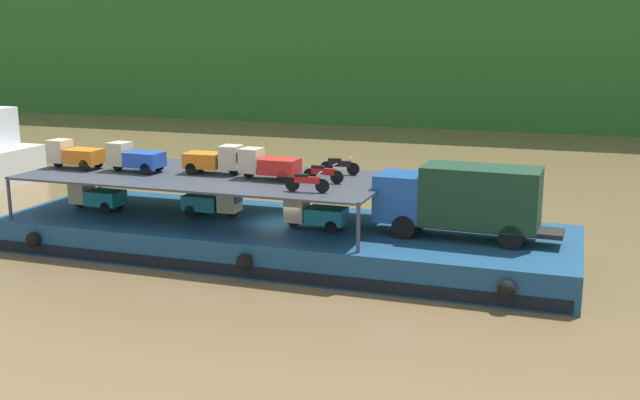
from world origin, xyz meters
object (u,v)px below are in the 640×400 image
object	(u,v)px
covered_lorry	(462,199)
mini_truck_upper_mid	(135,157)
motorcycle_upper_centre	(323,173)
mini_truck_upper_stern	(74,154)
mini_truck_lower_aft	(213,202)
mini_truck_lower_stern	(96,196)
cargo_barge	(282,239)
motorcycle_upper_port	(307,182)
motorcycle_upper_stbd	(339,165)
mini_truck_lower_mid	(314,213)
mini_truck_upper_bow	(268,164)
mini_truck_upper_fore	(214,159)

from	to	relation	value
covered_lorry	mini_truck_upper_mid	bearing A→B (deg)	-178.59
motorcycle_upper_centre	mini_truck_upper_stern	bearing A→B (deg)	-177.74
mini_truck_lower_aft	mini_truck_lower_stern	bearing A→B (deg)	-173.88
cargo_barge	mini_truck_lower_stern	size ratio (longest dim) A/B	9.43
motorcycle_upper_port	motorcycle_upper_stbd	distance (m)	4.28
covered_lorry	mini_truck_upper_stern	xyz separation A→B (m)	(-18.87, -0.54, 1.00)
covered_lorry	motorcycle_upper_stbd	distance (m)	6.46
mini_truck_upper_mid	motorcycle_upper_stbd	bearing A→B (deg)	14.67
mini_truck_lower_mid	mini_truck_upper_bow	xyz separation A→B (m)	(-2.37, 0.44, 2.00)
covered_lorry	mini_truck_upper_bow	distance (m)	8.81
mini_truck_upper_stern	motorcycle_upper_centre	bearing A→B (deg)	2.26
mini_truck_lower_stern	mini_truck_upper_bow	bearing A→B (deg)	2.52
motorcycle_upper_port	motorcycle_upper_stbd	xyz separation A→B (m)	(0.07, 4.28, 0.00)
cargo_barge	mini_truck_lower_stern	world-z (taller)	mini_truck_lower_stern
motorcycle_upper_port	covered_lorry	bearing A→B (deg)	19.59
mini_truck_lower_aft	motorcycle_upper_centre	distance (m)	5.82
covered_lorry	mini_truck_upper_fore	world-z (taller)	mini_truck_upper_fore
mini_truck_lower_mid	mini_truck_upper_mid	xyz separation A→B (m)	(-9.17, 0.15, 2.00)
mini_truck_upper_fore	motorcycle_upper_stbd	bearing A→B (deg)	17.20
mini_truck_upper_mid	mini_truck_lower_aft	bearing A→B (deg)	7.99
mini_truck_lower_aft	mini_truck_upper_bow	xyz separation A→B (m)	(2.96, -0.26, 2.00)
mini_truck_lower_stern	mini_truck_lower_mid	distance (m)	11.42
mini_truck_lower_mid	mini_truck_upper_stern	bearing A→B (deg)	-179.98
mini_truck_upper_mid	motorcycle_upper_centre	size ratio (longest dim) A/B	1.46
mini_truck_upper_stern	motorcycle_upper_port	size ratio (longest dim) A/B	1.45
mini_truck_lower_aft	motorcycle_upper_port	bearing A→B (deg)	-22.78
cargo_barge	mini_truck_upper_mid	bearing A→B (deg)	-177.52
mini_truck_upper_stern	covered_lorry	bearing A→B (deg)	1.64
covered_lorry	mini_truck_upper_stern	bearing A→B (deg)	-178.36
mini_truck_lower_stern	motorcycle_upper_centre	bearing A→B (deg)	2.25
cargo_barge	mini_truck_lower_stern	distance (m)	9.78
cargo_barge	covered_lorry	xyz separation A→B (m)	(8.13, 0.06, 2.45)
mini_truck_lower_aft	motorcycle_upper_stbd	bearing A→B (deg)	19.02
mini_truck_upper_bow	motorcycle_upper_centre	xyz separation A→B (m)	(2.60, 0.06, -0.26)
cargo_barge	mini_truck_upper_mid	distance (m)	8.19
mini_truck_lower_aft	motorcycle_upper_stbd	world-z (taller)	motorcycle_upper_stbd
mini_truck_lower_mid	motorcycle_upper_port	bearing A→B (deg)	-81.52
mini_truck_lower_stern	mini_truck_lower_aft	size ratio (longest dim) A/B	1.01
motorcycle_upper_centre	motorcycle_upper_stbd	world-z (taller)	same
cargo_barge	motorcycle_upper_port	bearing A→B (deg)	-46.71
mini_truck_upper_fore	mini_truck_lower_stern	bearing A→B (deg)	-172.01
cargo_barge	motorcycle_upper_stbd	size ratio (longest dim) A/B	13.79
mini_truck_upper_mid	mini_truck_upper_fore	distance (m)	3.94
mini_truck_upper_mid	mini_truck_upper_bow	xyz separation A→B (m)	(6.80, 0.28, 0.00)
mini_truck_lower_aft	mini_truck_upper_fore	distance (m)	2.01
mini_truck_upper_mid	motorcycle_upper_stbd	world-z (taller)	mini_truck_upper_mid
cargo_barge	mini_truck_upper_bow	size ratio (longest dim) A/B	9.46
cargo_barge	motorcycle_upper_port	size ratio (longest dim) A/B	13.79
covered_lorry	mini_truck_lower_stern	xyz separation A→B (m)	(-17.80, -0.50, -1.00)
mini_truck_lower_mid	motorcycle_upper_stbd	size ratio (longest dim) A/B	1.44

